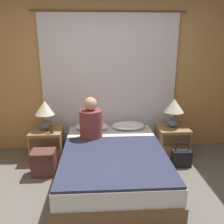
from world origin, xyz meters
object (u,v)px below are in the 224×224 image
Objects in this scene: pillow_left at (92,126)px; handbag_on_floor at (181,158)px; nightstand_right at (172,141)px; bed at (113,164)px; lamp_left at (45,111)px; pillow_right at (129,126)px; beer_bottle_on_left_stand at (51,128)px; person_left_in_bed at (91,122)px; backpack_on_floor at (44,161)px; nightstand_left at (48,144)px; lamp_right at (174,109)px.

pillow_left reaches higher than handbag_on_floor.
handbag_on_floor is (0.04, -0.39, -0.11)m from nightstand_right.
bed is 3.94× the size of nightstand_right.
lamp_left is 0.86× the size of pillow_right.
bed reaches higher than handbag_on_floor.
person_left_in_bed is at bearing -8.89° from beer_bottle_on_left_stand.
nightstand_right is at bearing 95.15° from handbag_on_floor.
bed is 4.79× the size of handbag_on_floor.
backpack_on_floor is at bearing -100.14° from beer_bottle_on_left_stand.
nightstand_left is at bearing 162.34° from person_left_in_bed.
lamp_right is at bearing 90.00° from nightstand_right.
person_left_in_bed is (-1.34, -0.27, -0.11)m from lamp_right.
lamp_right is 1.38m from pillow_left.
lamp_left is 0.86× the size of pillow_left.
nightstand_right is (2.06, 0.00, 0.00)m from nightstand_left.
bed is 1.37m from lamp_left.
pillow_right is at bearing 68.44° from bed.
bed is 0.89m from pillow_right.
pillow_right is 0.98m from handbag_on_floor.
beer_bottle_on_left_stand is 0.52m from backpack_on_floor.
lamp_left is (-1.03, 0.69, 0.59)m from bed.
pillow_right is (1.34, 0.12, 0.25)m from nightstand_left.
backpack_on_floor is (-1.29, -0.63, -0.28)m from pillow_right.
bed is at bearing -165.91° from handbag_on_floor.
lamp_right is 0.86× the size of pillow_right.
beer_bottle_on_left_stand is 0.50× the size of handbag_on_floor.
pillow_right is (-0.72, 0.12, 0.25)m from nightstand_right.
lamp_left is 2.06m from lamp_right.
lamp_left reaches higher than pillow_right.
beer_bottle_on_left_stand reaches higher than nightstand_right.
pillow_left is at bearing 159.47° from handbag_on_floor.
beer_bottle_on_left_stand is (-1.95, -0.13, 0.32)m from nightstand_right.
bed is 0.72m from person_left_in_bed.
lamp_right is at bearing 15.02° from backpack_on_floor.
nightstand_left is 1.37m from pillow_right.
bed is 3.06× the size of person_left_in_bed.
backpack_on_floor is at bearing -164.98° from lamp_right.
lamp_left is 0.74× the size of person_left_in_bed.
nightstand_right is 2.08m from backpack_on_floor.
lamp_right is (1.03, 0.69, 0.59)m from bed.
nightstand_right is 1.33× the size of backpack_on_floor.
nightstand_right reaches higher than backpack_on_floor.
handbag_on_floor is at bearing -6.66° from person_left_in_bed.
handbag_on_floor is at bearing -10.54° from nightstand_left.
person_left_in_bed reaches higher than pillow_right.
beer_bottle_on_left_stand is at bearing 150.34° from bed.
lamp_left is 1.27× the size of backpack_on_floor.
lamp_left is at bearing 178.96° from nightstand_right.
person_left_in_bed is at bearing -20.33° from lamp_left.
nightstand_right is at bearing -5.32° from pillow_left.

